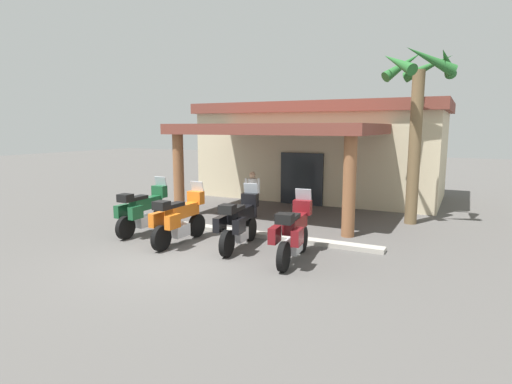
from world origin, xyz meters
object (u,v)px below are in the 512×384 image
at_px(motorcycle_green, 143,210).
at_px(motorcycle_black, 239,222).
at_px(motorcycle_orange, 179,218).
at_px(pedestrian, 252,191).
at_px(palm_tree_near_portico, 418,99).
at_px(motel_building, 321,149).
at_px(motorcycle_maroon, 293,232).

relative_size(motorcycle_green, motorcycle_black, 1.00).
bearing_deg(motorcycle_green, motorcycle_orange, -105.73).
xyz_separation_m(motorcycle_green, pedestrian, (1.86, 3.43, 0.23)).
height_order(motorcycle_orange, palm_tree_near_portico, palm_tree_near_portico).
xyz_separation_m(motorcycle_orange, pedestrian, (0.21, 3.85, 0.23)).
height_order(motel_building, palm_tree_near_portico, palm_tree_near_portico).
relative_size(motorcycle_green, palm_tree_near_portico, 0.39).
height_order(motorcycle_orange, motorcycle_maroon, same).
bearing_deg(motorcycle_orange, palm_tree_near_portico, -44.27).
distance_m(motel_building, motorcycle_black, 9.14).
relative_size(motorcycle_maroon, palm_tree_near_portico, 0.39).
bearing_deg(palm_tree_near_portico, motel_building, 138.29).
relative_size(motorcycle_orange, motorcycle_black, 1.00).
xyz_separation_m(motel_building, motorcycle_black, (0.81, -8.99, -1.45)).
xyz_separation_m(motorcycle_maroon, palm_tree_near_portico, (1.99, 5.36, 3.29)).
xyz_separation_m(motel_building, motorcycle_green, (-2.48, -8.91, -1.45)).
bearing_deg(motorcycle_green, motel_building, -16.90).
height_order(motorcycle_green, motorcycle_orange, same).
distance_m(motorcycle_green, motorcycle_orange, 1.70).
distance_m(motel_building, motorcycle_maroon, 9.75).
bearing_deg(motorcycle_green, motorcycle_maroon, -96.06).
bearing_deg(motorcycle_maroon, motel_building, 8.89).
bearing_deg(motorcycle_maroon, pedestrian, 32.91).
bearing_deg(motorcycle_orange, motel_building, -4.86).
relative_size(motorcycle_orange, pedestrian, 1.37).
height_order(motorcycle_black, palm_tree_near_portico, palm_tree_near_portico).
xyz_separation_m(pedestrian, palm_tree_near_portico, (5.07, 1.52, 3.07)).
height_order(motorcycle_green, palm_tree_near_portico, palm_tree_near_portico).
bearing_deg(pedestrian, motorcycle_black, 177.46).
relative_size(motorcycle_orange, motorcycle_maroon, 1.00).
height_order(motel_building, motorcycle_orange, motel_building).
height_order(motorcycle_black, pedestrian, same).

